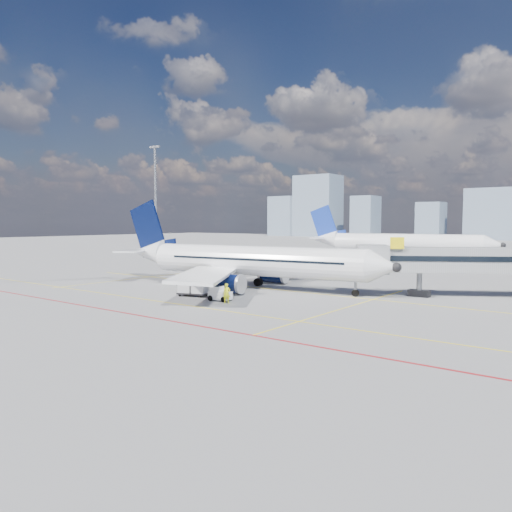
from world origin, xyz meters
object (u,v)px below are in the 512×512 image
(baggage_tug, at_px, (219,293))
(belt_loader, at_px, (189,282))
(ramp_worker, at_px, (227,293))
(main_aircraft, at_px, (244,261))
(cargo_dolly, at_px, (193,287))
(second_aircraft, at_px, (397,243))

(baggage_tug, height_order, belt_loader, belt_loader)
(belt_loader, xyz_separation_m, ramp_worker, (11.51, -6.32, 0.38))
(main_aircraft, relative_size, cargo_dolly, 10.32)
(main_aircraft, height_order, cargo_dolly, main_aircraft)
(second_aircraft, bearing_deg, main_aircraft, -93.59)
(cargo_dolly, distance_m, ramp_worker, 5.90)
(cargo_dolly, bearing_deg, second_aircraft, 75.77)
(belt_loader, bearing_deg, main_aircraft, 47.89)
(second_aircraft, relative_size, baggage_tug, 17.57)
(cargo_dolly, xyz_separation_m, belt_loader, (-5.75, 5.07, -0.39))
(second_aircraft, xyz_separation_m, belt_loader, (-2.35, -60.05, -2.64))
(main_aircraft, height_order, baggage_tug, main_aircraft)
(second_aircraft, height_order, belt_loader, second_aircraft)
(second_aircraft, distance_m, baggage_tug, 66.19)
(second_aircraft, distance_m, belt_loader, 60.16)
(second_aircraft, bearing_deg, belt_loader, -99.40)
(second_aircraft, height_order, baggage_tug, second_aircraft)
(baggage_tug, bearing_deg, ramp_worker, -29.65)
(baggage_tug, xyz_separation_m, belt_loader, (-9.95, 5.65, -0.15))
(cargo_dolly, bearing_deg, main_aircraft, 71.79)
(second_aircraft, xyz_separation_m, ramp_worker, (9.16, -66.38, -2.26))
(ramp_worker, bearing_deg, belt_loader, 96.90)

